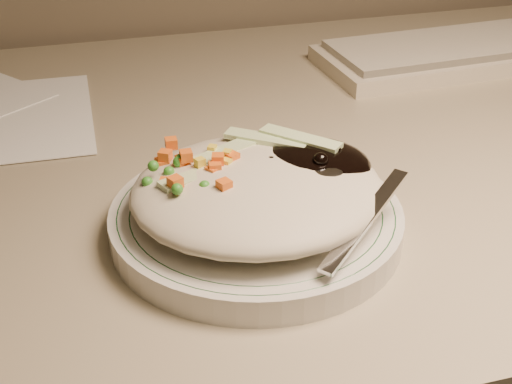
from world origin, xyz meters
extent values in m
cube|color=gray|center=(0.00, 1.38, 0.72)|extent=(1.40, 0.70, 0.04)
cylinder|color=silver|center=(-0.09, 1.22, 0.75)|extent=(0.23, 0.23, 0.02)
torus|color=#144723|center=(-0.09, 1.22, 0.76)|extent=(0.21, 0.21, 0.00)
torus|color=#144723|center=(-0.09, 1.22, 0.76)|extent=(0.19, 0.19, 0.00)
ellipsoid|color=#B2A990|center=(-0.09, 1.22, 0.78)|extent=(0.19, 0.18, 0.04)
ellipsoid|color=black|center=(-0.05, 1.23, 0.79)|extent=(0.10, 0.09, 0.03)
ellipsoid|color=orange|center=(-0.14, 1.24, 0.78)|extent=(0.08, 0.08, 0.02)
sphere|color=black|center=(-0.08, 1.23, 0.79)|extent=(0.01, 0.01, 0.01)
sphere|color=black|center=(-0.05, 1.24, 0.79)|extent=(0.01, 0.01, 0.01)
sphere|color=black|center=(-0.03, 1.23, 0.80)|extent=(0.01, 0.01, 0.01)
sphere|color=black|center=(-0.03, 1.24, 0.79)|extent=(0.01, 0.01, 0.01)
sphere|color=black|center=(-0.04, 1.21, 0.80)|extent=(0.01, 0.01, 0.01)
sphere|color=black|center=(-0.05, 1.23, 0.79)|extent=(0.01, 0.01, 0.01)
sphere|color=black|center=(-0.04, 1.24, 0.79)|extent=(0.01, 0.01, 0.01)
cube|color=orange|center=(-0.14, 1.24, 0.80)|extent=(0.01, 0.01, 0.01)
cube|color=orange|center=(-0.12, 1.22, 0.79)|extent=(0.01, 0.01, 0.01)
cube|color=orange|center=(-0.15, 1.26, 0.80)|extent=(0.01, 0.01, 0.01)
cube|color=orange|center=(-0.12, 1.23, 0.80)|extent=(0.01, 0.01, 0.01)
cube|color=orange|center=(-0.12, 1.23, 0.80)|extent=(0.01, 0.01, 0.01)
cube|color=orange|center=(-0.16, 1.26, 0.79)|extent=(0.01, 0.01, 0.01)
cube|color=orange|center=(-0.14, 1.25, 0.80)|extent=(0.01, 0.01, 0.01)
cube|color=orange|center=(-0.12, 1.23, 0.80)|extent=(0.01, 0.01, 0.01)
cube|color=orange|center=(-0.11, 1.24, 0.80)|extent=(0.01, 0.01, 0.01)
cube|color=orange|center=(-0.15, 1.27, 0.80)|extent=(0.01, 0.01, 0.01)
cube|color=orange|center=(-0.15, 1.21, 0.80)|extent=(0.01, 0.01, 0.01)
cube|color=orange|center=(-0.12, 1.20, 0.80)|extent=(0.01, 0.01, 0.01)
cube|color=orange|center=(-0.16, 1.22, 0.79)|extent=(0.01, 0.01, 0.01)
cube|color=orange|center=(-0.16, 1.26, 0.79)|extent=(0.01, 0.01, 0.01)
sphere|color=#388C28|center=(-0.12, 1.24, 0.80)|extent=(0.01, 0.01, 0.01)
sphere|color=#388C28|center=(-0.16, 1.20, 0.80)|extent=(0.01, 0.01, 0.01)
sphere|color=#388C28|center=(-0.16, 1.24, 0.80)|extent=(0.01, 0.01, 0.01)
sphere|color=#388C28|center=(-0.17, 1.24, 0.80)|extent=(0.01, 0.01, 0.01)
sphere|color=#388C28|center=(-0.13, 1.24, 0.79)|extent=(0.01, 0.01, 0.01)
sphere|color=#388C28|center=(-0.12, 1.21, 0.79)|extent=(0.01, 0.01, 0.01)
sphere|color=#388C28|center=(-0.14, 1.23, 0.79)|extent=(0.01, 0.01, 0.01)
sphere|color=#388C28|center=(-0.14, 1.21, 0.79)|extent=(0.01, 0.01, 0.01)
sphere|color=#388C28|center=(-0.17, 1.23, 0.79)|extent=(0.01, 0.01, 0.01)
sphere|color=#388C28|center=(-0.14, 1.25, 0.80)|extent=(0.01, 0.01, 0.01)
sphere|color=#388C28|center=(-0.15, 1.24, 0.80)|extent=(0.01, 0.01, 0.01)
sphere|color=#388C28|center=(-0.15, 1.22, 0.79)|extent=(0.01, 0.01, 0.01)
sphere|color=#388C28|center=(-0.13, 1.21, 0.80)|extent=(0.01, 0.01, 0.01)
sphere|color=#388C28|center=(-0.10, 1.26, 0.79)|extent=(0.01, 0.01, 0.01)
cube|color=yellow|center=(-0.13, 1.24, 0.79)|extent=(0.01, 0.01, 0.01)
cube|color=yellow|center=(-0.11, 1.23, 0.80)|extent=(0.01, 0.01, 0.01)
cube|color=yellow|center=(-0.14, 1.24, 0.79)|extent=(0.01, 0.01, 0.01)
cube|color=yellow|center=(-0.13, 1.23, 0.80)|extent=(0.01, 0.01, 0.01)
cube|color=yellow|center=(-0.14, 1.23, 0.79)|extent=(0.01, 0.01, 0.01)
cube|color=yellow|center=(-0.11, 1.24, 0.80)|extent=(0.01, 0.01, 0.01)
cube|color=yellow|center=(-0.12, 1.26, 0.80)|extent=(0.01, 0.01, 0.01)
cube|color=yellow|center=(-0.13, 1.23, 0.79)|extent=(0.01, 0.01, 0.01)
cube|color=#B2D18C|center=(-0.10, 1.26, 0.80)|extent=(0.07, 0.04, 0.00)
cube|color=#B2D18C|center=(-0.07, 1.26, 0.80)|extent=(0.06, 0.05, 0.00)
cube|color=#B2D18C|center=(-0.13, 1.23, 0.80)|extent=(0.07, 0.04, 0.00)
cube|color=#B2D18C|center=(-0.05, 1.25, 0.80)|extent=(0.06, 0.06, 0.00)
ellipsoid|color=silver|center=(-0.04, 1.21, 0.79)|extent=(0.06, 0.06, 0.01)
cube|color=silver|center=(-0.03, 1.16, 0.78)|extent=(0.09, 0.08, 0.03)
cube|color=beige|center=(0.28, 1.53, 0.75)|extent=(0.39, 0.16, 0.02)
cube|color=beige|center=(0.28, 1.53, 0.76)|extent=(0.37, 0.14, 0.01)
camera|label=1|loc=(-0.22, 0.77, 1.05)|focal=50.00mm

